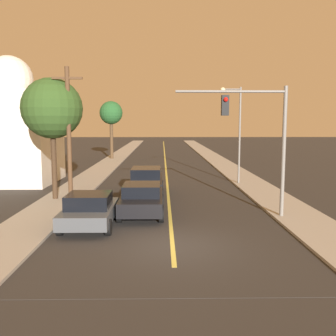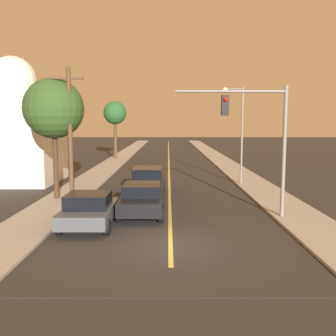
# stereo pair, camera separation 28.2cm
# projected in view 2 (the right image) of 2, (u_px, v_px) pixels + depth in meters

# --- Properties ---
(ground_plane) EXTENTS (200.00, 200.00, 0.00)m
(ground_plane) POSITION_uv_depth(u_px,v_px,m) (169.00, 246.00, 13.32)
(ground_plane) COLOR #2D2B28
(road_surface) EXTENTS (9.48, 80.00, 0.01)m
(road_surface) POSITION_uv_depth(u_px,v_px,m) (167.00, 156.00, 49.06)
(road_surface) COLOR #2D2B28
(road_surface) RESTS_ON ground
(sidewalk_left) EXTENTS (2.50, 80.00, 0.12)m
(sidewalk_left) POSITION_uv_depth(u_px,v_px,m) (122.00, 156.00, 49.03)
(sidewalk_left) COLOR #9E998E
(sidewalk_left) RESTS_ON ground
(sidewalk_right) EXTENTS (2.50, 80.00, 0.12)m
(sidewalk_right) POSITION_uv_depth(u_px,v_px,m) (213.00, 156.00, 49.08)
(sidewalk_right) COLOR #9E998E
(sidewalk_right) RESTS_ON ground
(car_near_lane_front) EXTENTS (2.07, 4.46, 1.52)m
(car_near_lane_front) POSITION_uv_depth(u_px,v_px,m) (141.00, 198.00, 17.77)
(car_near_lane_front) COLOR black
(car_near_lane_front) RESTS_ON ground
(car_near_lane_second) EXTENTS (2.06, 5.10, 1.69)m
(car_near_lane_second) POSITION_uv_depth(u_px,v_px,m) (146.00, 181.00, 22.68)
(car_near_lane_second) COLOR black
(car_near_lane_second) RESTS_ON ground
(car_outer_lane_front) EXTENTS (2.10, 3.89, 1.45)m
(car_outer_lane_front) POSITION_uv_depth(u_px,v_px,m) (88.00, 210.00, 15.72)
(car_outer_lane_front) COLOR #474C51
(car_outer_lane_front) RESTS_ON ground
(traffic_signal_mast) EXTENTS (5.00, 0.42, 5.88)m
(traffic_signal_mast) POSITION_uv_depth(u_px,v_px,m) (257.00, 128.00, 16.71)
(traffic_signal_mast) COLOR slate
(traffic_signal_mast) RESTS_ON ground
(streetlamp_right) EXTENTS (1.49, 0.36, 6.70)m
(streetlamp_right) POSITION_uv_depth(u_px,v_px,m) (236.00, 122.00, 26.07)
(streetlamp_right) COLOR slate
(streetlamp_right) RESTS_ON ground
(utility_pole_left) EXTENTS (1.60, 0.24, 7.18)m
(utility_pole_left) POSITION_uv_depth(u_px,v_px,m) (68.00, 132.00, 19.99)
(utility_pole_left) COLOR #513823
(utility_pole_left) RESTS_ON ground
(tree_left_near) EXTENTS (3.33, 3.33, 6.70)m
(tree_left_near) POSITION_uv_depth(u_px,v_px,m) (52.00, 109.00, 20.57)
(tree_left_near) COLOR #3D2B1C
(tree_left_near) RESTS_ON ground
(tree_left_far) EXTENTS (2.70, 2.70, 6.75)m
(tree_left_far) POSITION_uv_depth(u_px,v_px,m) (113.00, 114.00, 43.98)
(tree_left_far) COLOR #4C3823
(tree_left_far) RESTS_ON ground
(domed_building_left) EXTENTS (5.97, 5.97, 9.09)m
(domed_building_left) POSITION_uv_depth(u_px,v_px,m) (14.00, 130.00, 27.17)
(domed_building_left) COLOR silver
(domed_building_left) RESTS_ON ground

